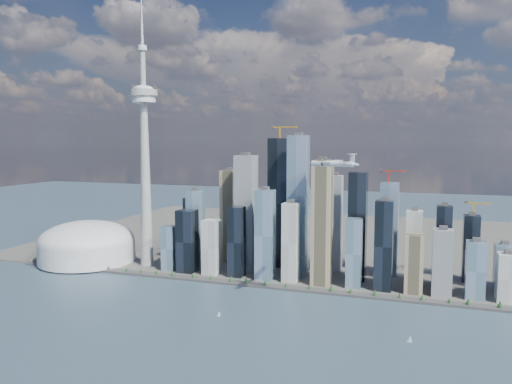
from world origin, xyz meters
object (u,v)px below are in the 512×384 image
(dome_stadium, at_px, (87,244))
(sailboat_west, at_px, (219,314))
(needle_tower, at_px, (145,153))
(sailboat_east, at_px, (410,340))
(airplane, at_px, (333,163))

(dome_stadium, xyz_separation_m, sailboat_west, (395.33, -213.22, -36.73))
(needle_tower, xyz_separation_m, sailboat_west, (255.33, -223.22, -233.13))
(dome_stadium, bearing_deg, sailboat_east, -18.40)
(sailboat_west, bearing_deg, needle_tower, 120.57)
(needle_tower, bearing_deg, sailboat_west, -41.16)
(sailboat_east, bearing_deg, sailboat_west, -179.81)
(dome_stadium, relative_size, sailboat_west, 23.73)
(dome_stadium, height_order, airplane, airplane)
(needle_tower, relative_size, sailboat_east, 54.82)
(needle_tower, height_order, dome_stadium, needle_tower)
(needle_tower, distance_m, sailboat_east, 621.66)
(needle_tower, height_order, airplane, needle_tower)
(needle_tower, distance_m, airplane, 448.15)
(dome_stadium, xyz_separation_m, airplane, (553.77, -161.97, 188.50))
(sailboat_west, bearing_deg, sailboat_east, -20.14)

